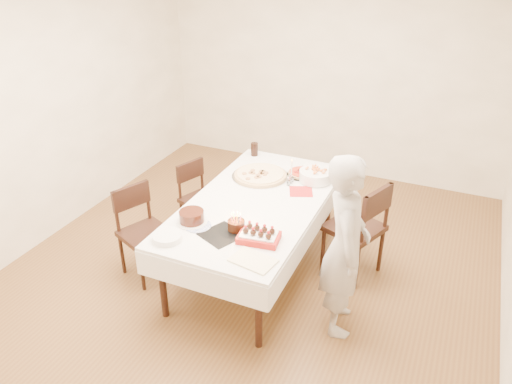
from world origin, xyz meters
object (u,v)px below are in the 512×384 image
at_px(chair_left_savory, 202,200).
at_px(pizza_white, 260,175).
at_px(birthday_cake, 236,222).
at_px(chair_left_dessert, 146,234).
at_px(chair_right_savory, 354,228).
at_px(strawberry_box, 259,236).
at_px(pizza_pepperoni, 301,173).
at_px(person, 345,246).
at_px(layer_cake, 192,217).
at_px(pasta_bowl, 316,176).
at_px(cola_glass, 254,149).
at_px(dining_table, 256,236).
at_px(taper_candle, 291,170).

distance_m(chair_left_savory, pizza_white, 0.73).
bearing_deg(birthday_cake, pizza_white, 102.15).
xyz_separation_m(chair_left_savory, pizza_white, (0.62, 0.13, 0.37)).
distance_m(chair_left_dessert, birthday_cake, 1.03).
height_order(chair_right_savory, strawberry_box, chair_right_savory).
bearing_deg(pizza_pepperoni, birthday_cake, -97.09).
height_order(chair_left_savory, person, person).
distance_m(person, pizza_pepperoni, 1.33).
relative_size(layer_cake, strawberry_box, 0.82).
relative_size(chair_right_savory, layer_cake, 3.63).
xyz_separation_m(pizza_white, pasta_bowl, (0.53, 0.14, 0.04)).
bearing_deg(person, chair_left_dessert, 75.45).
relative_size(pizza_pepperoni, birthday_cake, 1.97).
bearing_deg(cola_glass, person, -44.58).
height_order(birthday_cake, strawberry_box, birthday_cake).
bearing_deg(chair_right_savory, person, -61.53).
xyz_separation_m(chair_left_dessert, strawberry_box, (1.19, -0.09, 0.35)).
bearing_deg(pizza_white, cola_glass, 120.35).
bearing_deg(layer_cake, person, 5.90).
distance_m(chair_right_savory, pizza_pepperoni, 0.80).
distance_m(pizza_pepperoni, pasta_bowl, 0.19).
xyz_separation_m(chair_right_savory, pasta_bowl, (-0.49, 0.28, 0.32)).
relative_size(dining_table, chair_right_savory, 2.19).
height_order(pizza_white, taper_candle, taper_candle).
height_order(chair_right_savory, layer_cake, chair_right_savory).
bearing_deg(strawberry_box, pasta_bowl, 85.77).
bearing_deg(dining_table, pizza_white, 108.98).
distance_m(chair_left_savory, pizza_pepperoni, 1.10).
distance_m(layer_cake, birthday_cake, 0.40).
distance_m(chair_left_savory, strawberry_box, 1.47).
height_order(dining_table, pizza_pepperoni, pizza_pepperoni).
height_order(chair_left_savory, pasta_bowl, pasta_bowl).
xyz_separation_m(chair_right_savory, strawberry_box, (-0.58, -0.92, 0.30)).
xyz_separation_m(chair_left_dessert, layer_cake, (0.56, -0.06, 0.36)).
distance_m(pizza_white, layer_cake, 1.05).
height_order(pasta_bowl, cola_glass, cola_glass).
relative_size(pasta_bowl, layer_cake, 1.19).
distance_m(person, layer_cake, 1.31).
height_order(layer_cake, strawberry_box, layer_cake).
distance_m(person, strawberry_box, 0.68).
bearing_deg(chair_right_savory, pizza_white, -166.23).
bearing_deg(pizza_white, chair_left_dessert, -127.38).
distance_m(chair_right_savory, taper_candle, 0.82).
relative_size(pizza_white, pizza_pepperoni, 2.00).
height_order(dining_table, person, person).
height_order(taper_candle, birthday_cake, taper_candle).
bearing_deg(chair_left_savory, chair_right_savory, -160.12).
bearing_deg(layer_cake, chair_left_savory, 115.49).
bearing_deg(pasta_bowl, chair_right_savory, -29.76).
relative_size(pasta_bowl, taper_candle, 1.31).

